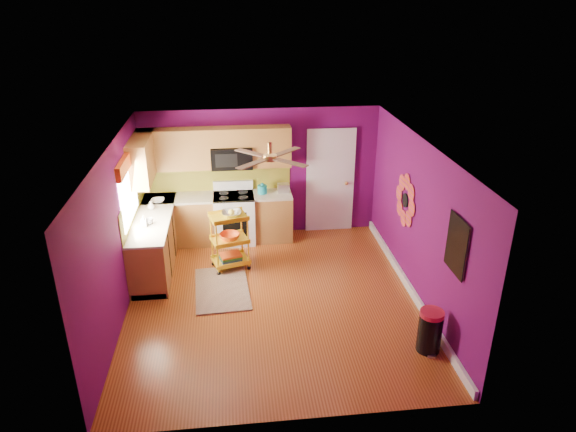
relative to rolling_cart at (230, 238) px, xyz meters
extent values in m
plane|color=brown|center=(0.64, -1.11, -0.57)|extent=(5.00, 5.00, 0.00)
cube|color=#5C0A53|center=(0.64, 1.39, 0.68)|extent=(4.50, 0.04, 2.50)
cube|color=#5C0A53|center=(0.64, -3.61, 0.68)|extent=(4.50, 0.04, 2.50)
cube|color=#5C0A53|center=(-1.61, -1.11, 0.68)|extent=(0.04, 5.00, 2.50)
cube|color=#5C0A53|center=(2.89, -1.11, 0.68)|extent=(0.04, 5.00, 2.50)
cube|color=silver|center=(0.64, -1.11, 1.93)|extent=(4.50, 5.00, 0.04)
cube|color=white|center=(2.86, -1.11, -0.50)|extent=(0.05, 4.90, 0.14)
cube|color=brown|center=(-1.31, 0.24, -0.12)|extent=(0.60, 2.30, 0.90)
cube|color=brown|center=(-0.21, 1.09, -0.12)|extent=(2.80, 0.60, 0.90)
cube|color=beige|center=(-1.31, 0.24, 0.35)|extent=(0.63, 2.30, 0.04)
cube|color=beige|center=(-0.21, 1.09, 0.35)|extent=(2.80, 0.63, 0.04)
cube|color=black|center=(-1.31, 0.24, -0.52)|extent=(0.54, 2.30, 0.10)
cube|color=black|center=(-0.21, 1.09, -0.52)|extent=(2.80, 0.54, 0.10)
cube|color=white|center=(0.09, 1.06, -0.11)|extent=(0.76, 0.66, 0.92)
cube|color=black|center=(0.09, 1.06, 0.36)|extent=(0.76, 0.62, 0.03)
cube|color=white|center=(0.09, 1.34, 0.47)|extent=(0.76, 0.06, 0.18)
cube|color=black|center=(0.09, 0.74, -0.12)|extent=(0.45, 0.02, 0.55)
cube|color=brown|center=(-0.95, 1.23, 1.26)|extent=(1.32, 0.33, 0.75)
cube|color=brown|center=(0.83, 1.23, 1.26)|extent=(0.72, 0.33, 0.75)
cube|color=brown|center=(0.09, 1.23, 1.46)|extent=(0.76, 0.33, 0.34)
cube|color=brown|center=(-1.44, 0.74, 1.26)|extent=(0.33, 1.30, 0.75)
cube|color=black|center=(0.09, 1.19, 1.08)|extent=(0.76, 0.38, 0.40)
cube|color=olive|center=(-0.21, 1.38, 0.63)|extent=(2.80, 0.01, 0.51)
cube|color=olive|center=(-1.60, 0.24, 0.63)|extent=(0.01, 2.30, 0.51)
cube|color=white|center=(-1.59, -0.06, 0.98)|extent=(0.03, 1.20, 1.00)
cube|color=#D54C12|center=(-1.56, -0.06, 1.45)|extent=(0.08, 1.35, 0.22)
cube|color=white|center=(1.99, 1.37, 0.46)|extent=(0.85, 0.04, 2.05)
cube|color=white|center=(1.99, 1.35, 0.46)|extent=(0.95, 0.02, 2.15)
sphere|color=#BF8C3F|center=(2.31, 1.31, 0.43)|extent=(0.07, 0.07, 0.07)
cylinder|color=black|center=(2.87, -0.51, 0.78)|extent=(0.01, 0.24, 0.24)
cube|color=#1AAF92|center=(2.87, -2.51, 0.98)|extent=(0.03, 0.52, 0.72)
cube|color=black|center=(2.86, -2.51, 0.98)|extent=(0.01, 0.56, 0.76)
cylinder|color=#BF8C3F|center=(0.64, -0.91, 1.85)|extent=(0.06, 0.06, 0.16)
cylinder|color=#BF8C3F|center=(0.64, -0.91, 1.71)|extent=(0.20, 0.20, 0.08)
cube|color=#4C2D19|center=(0.91, -0.64, 1.71)|extent=(0.47, 0.47, 0.01)
cube|color=#4C2D19|center=(0.37, -0.64, 1.71)|extent=(0.47, 0.47, 0.01)
cube|color=#4C2D19|center=(0.37, -1.17, 1.71)|extent=(0.47, 0.47, 0.01)
cube|color=#4C2D19|center=(0.91, -1.17, 1.71)|extent=(0.47, 0.47, 0.01)
cube|color=#321A10|center=(-0.17, -0.71, -0.56)|extent=(0.94, 1.44, 0.02)
cylinder|color=yellow|center=(-0.22, -0.26, -0.05)|extent=(0.03, 0.03, 0.95)
cylinder|color=yellow|center=(0.30, -0.11, -0.05)|extent=(0.03, 0.03, 0.95)
cylinder|color=yellow|center=(-0.32, 0.11, -0.05)|extent=(0.03, 0.03, 0.95)
cylinder|color=yellow|center=(0.20, 0.25, -0.05)|extent=(0.03, 0.03, 0.95)
sphere|color=black|center=(-0.22, -0.26, -0.54)|extent=(0.07, 0.07, 0.07)
sphere|color=black|center=(0.30, -0.11, -0.54)|extent=(0.07, 0.07, 0.07)
sphere|color=black|center=(-0.32, 0.11, -0.54)|extent=(0.07, 0.07, 0.07)
sphere|color=black|center=(0.20, 0.25, -0.54)|extent=(0.07, 0.07, 0.07)
cube|color=yellow|center=(-0.01, 0.00, 0.40)|extent=(0.71, 0.59, 0.03)
cube|color=yellow|center=(-0.01, 0.00, -0.03)|extent=(0.71, 0.59, 0.03)
cube|color=yellow|center=(-0.01, 0.00, -0.44)|extent=(0.71, 0.59, 0.03)
imported|color=beige|center=(0.04, 0.01, 0.46)|extent=(0.41, 0.41, 0.08)
sphere|color=yellow|center=(0.04, 0.01, 0.48)|extent=(0.11, 0.11, 0.11)
imported|color=#D54C12|center=(-0.01, 0.00, 0.04)|extent=(0.43, 0.43, 0.11)
cube|color=navy|center=(-0.01, 0.00, -0.40)|extent=(0.41, 0.35, 0.04)
cube|color=#267233|center=(-0.01, 0.00, -0.35)|extent=(0.41, 0.35, 0.04)
cube|color=#D54C12|center=(-0.01, 0.00, -0.32)|extent=(0.41, 0.35, 0.03)
cylinder|color=black|center=(2.63, -2.57, -0.29)|extent=(0.40, 0.40, 0.55)
cylinder|color=red|center=(2.63, -2.57, 0.02)|extent=(0.32, 0.32, 0.06)
cube|color=beige|center=(2.63, -2.73, -0.56)|extent=(0.12, 0.08, 0.03)
cylinder|color=teal|center=(0.64, 1.12, 0.45)|extent=(0.18, 0.18, 0.16)
sphere|color=teal|center=(0.64, 1.12, 0.55)|extent=(0.06, 0.06, 0.06)
cube|color=beige|center=(1.04, 1.11, 0.46)|extent=(0.22, 0.15, 0.18)
imported|color=#EA3F72|center=(-1.38, -0.15, 0.47)|extent=(0.09, 0.09, 0.19)
imported|color=white|center=(-1.36, 0.57, 0.45)|extent=(0.12, 0.12, 0.15)
imported|color=white|center=(-1.29, 0.89, 0.40)|extent=(0.24, 0.24, 0.06)
imported|color=white|center=(-1.32, -0.07, 0.42)|extent=(0.13, 0.13, 0.10)
camera|label=1|loc=(0.11, -7.98, 3.94)|focal=32.00mm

